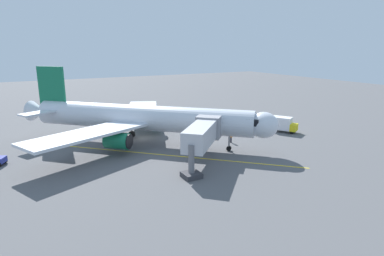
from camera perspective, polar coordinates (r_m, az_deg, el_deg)
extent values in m
plane|color=#565659|center=(54.02, -8.63, -1.78)|extent=(220.00, 220.00, 0.00)
cube|color=yellow|center=(45.82, -6.05, -4.58)|extent=(28.73, 28.17, 0.01)
cylinder|color=silver|center=(50.15, -8.84, 1.81)|extent=(26.94, 26.51, 3.80)
ellipsoid|color=silver|center=(45.84, 12.37, 0.50)|extent=(5.38, 5.38, 3.61)
cone|color=silver|center=(60.12, -25.15, 2.66)|extent=(4.54, 4.54, 3.42)
cube|color=black|center=(45.81, 10.66, 1.29)|extent=(3.40, 3.43, 0.90)
cube|color=silver|center=(59.39, -8.73, 3.12)|extent=(11.31, 17.74, 0.36)
cylinder|color=#146B47|center=(56.18, -7.27, 0.99)|extent=(4.04, 4.02, 2.30)
cylinder|color=black|center=(55.53, -5.60, 0.88)|extent=(1.61, 1.64, 2.10)
cube|color=silver|center=(44.79, -17.66, -0.94)|extent=(17.71, 11.58, 0.36)
cylinder|color=#146B47|center=(46.06, -12.84, -2.16)|extent=(4.04, 4.02, 2.30)
cylinder|color=black|center=(45.27, -10.89, -2.34)|extent=(1.61, 1.64, 2.10)
cube|color=#146B47|center=(57.66, -23.26, 6.26)|extent=(3.68, 3.62, 7.20)
cube|color=silver|center=(60.43, -20.87, 3.71)|extent=(5.00, 6.80, 0.24)
cube|color=silver|center=(55.50, -24.74, 2.49)|extent=(6.78, 5.09, 0.24)
cylinder|color=slate|center=(46.90, 6.49, -1.94)|extent=(0.24, 0.24, 2.77)
cylinder|color=black|center=(47.30, 6.44, -3.55)|extent=(0.81, 0.81, 0.70)
cylinder|color=slate|center=(54.18, -10.52, 0.31)|extent=(0.24, 0.24, 2.77)
cylinder|color=black|center=(54.52, -10.46, -1.11)|extent=(1.10, 1.09, 1.10)
cylinder|color=slate|center=(49.71, -13.13, -1.06)|extent=(0.24, 0.24, 2.77)
cylinder|color=black|center=(50.08, -13.05, -2.59)|extent=(1.10, 1.09, 1.10)
cube|color=#B7B7BC|center=(40.65, 1.61, -1.18)|extent=(8.16, 8.25, 2.50)
cube|color=gray|center=(44.90, 3.00, 0.27)|extent=(4.25, 4.24, 3.00)
cylinder|color=slate|center=(37.09, -0.11, -5.85)|extent=(0.70, 0.70, 3.90)
cube|color=#333338|center=(37.68, -0.11, -8.21)|extent=(2.00, 2.00, 0.60)
cylinder|color=#23232D|center=(51.33, 6.81, -2.05)|extent=(0.26, 0.26, 0.88)
cube|color=orange|center=(51.13, 6.83, -1.25)|extent=(0.41, 0.45, 0.60)
cube|color=silver|center=(51.13, 6.83, -1.25)|extent=(0.43, 0.47, 0.10)
sphere|color=beige|center=(51.02, 6.84, -0.79)|extent=(0.22, 0.22, 0.22)
cylinder|color=#23232D|center=(52.21, -0.55, -1.67)|extent=(0.26, 0.26, 0.88)
cube|color=orange|center=(52.02, -0.55, -0.88)|extent=(0.43, 0.34, 0.60)
cube|color=silver|center=(52.02, -0.55, -0.88)|extent=(0.46, 0.36, 0.10)
sphere|color=brown|center=(51.91, -0.55, -0.44)|extent=(0.22, 0.22, 0.22)
cube|color=yellow|center=(59.00, 17.00, 0.13)|extent=(2.49, 2.41, 1.20)
cube|color=black|center=(58.79, 17.68, 0.23)|extent=(1.56, 0.97, 0.70)
cube|color=silver|center=(59.39, 15.23, 0.84)|extent=(3.51, 4.12, 2.20)
cylinder|color=black|center=(59.70, 17.36, -0.33)|extent=(0.63, 0.85, 0.84)
cylinder|color=black|center=(58.47, 17.03, -0.60)|extent=(0.63, 0.85, 0.84)
cylinder|color=black|center=(60.52, 14.44, 0.06)|extent=(0.63, 0.85, 0.84)
cylinder|color=black|center=(59.32, 14.06, -0.20)|extent=(0.63, 0.85, 0.84)
cylinder|color=black|center=(48.57, -29.84, -4.98)|extent=(0.65, 0.50, 0.60)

